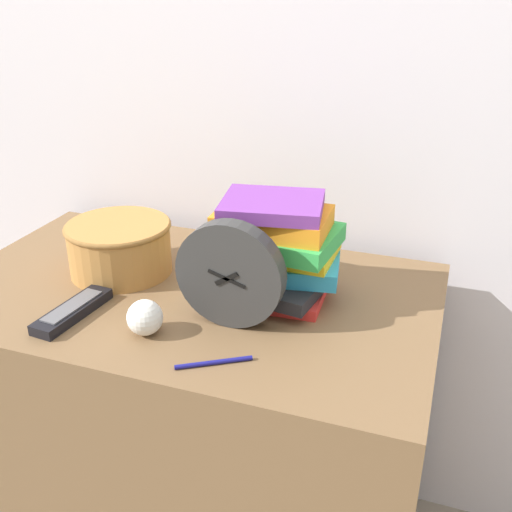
{
  "coord_description": "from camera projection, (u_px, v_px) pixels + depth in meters",
  "views": [
    {
      "loc": [
        0.49,
        -0.67,
        1.34
      ],
      "look_at": [
        0.16,
        0.28,
        0.87
      ],
      "focal_mm": 42.0,
      "sensor_mm": 36.0,
      "label": 1
    }
  ],
  "objects": [
    {
      "name": "pen",
      "position": [
        214.0,
        363.0,
        0.99
      ],
      "size": [
        0.11,
        0.08,
        0.01
      ],
      "color": "navy",
      "rests_on": "desk"
    },
    {
      "name": "desk_clock",
      "position": [
        230.0,
        275.0,
        1.07
      ],
      "size": [
        0.2,
        0.04,
        0.2
      ],
      "color": "#333333",
      "rests_on": "desk"
    },
    {
      "name": "wall_back",
      "position": [
        249.0,
        47.0,
        1.36
      ],
      "size": [
        6.0,
        0.04,
        2.4
      ],
      "color": "silver",
      "rests_on": "ground_plane"
    },
    {
      "name": "tv_remote",
      "position": [
        73.0,
        311.0,
        1.13
      ],
      "size": [
        0.07,
        0.18,
        0.02
      ],
      "color": "black",
      "rests_on": "desk"
    },
    {
      "name": "crumpled_paper_ball",
      "position": [
        146.0,
        318.0,
        1.07
      ],
      "size": [
        0.07,
        0.07,
        0.07
      ],
      "color": "white",
      "rests_on": "desk"
    },
    {
      "name": "book_stack",
      "position": [
        277.0,
        248.0,
        1.17
      ],
      "size": [
        0.25,
        0.22,
        0.2
      ],
      "color": "red",
      "rests_on": "desk"
    },
    {
      "name": "desk",
      "position": [
        196.0,
        434.0,
        1.39
      ],
      "size": [
        1.0,
        0.6,
        0.76
      ],
      "color": "brown",
      "rests_on": "ground_plane"
    },
    {
      "name": "basket",
      "position": [
        120.0,
        245.0,
        1.28
      ],
      "size": [
        0.23,
        0.23,
        0.11
      ],
      "color": "#B27A3D",
      "rests_on": "desk"
    }
  ]
}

